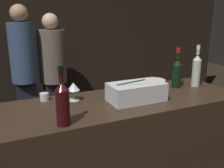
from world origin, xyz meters
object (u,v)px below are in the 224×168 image
at_px(ice_bin_with_bottles, 136,91).
at_px(red_wine_bottle_black_foil, 63,102).
at_px(person_in_hoodie, 24,68).
at_px(wine_glass, 73,87).
at_px(candle_votive, 44,97).
at_px(person_blond_tee, 53,69).
at_px(bowl_white, 154,83).
at_px(red_wine_bottle_burgundy, 177,72).
at_px(white_wine_bottle, 196,69).

bearing_deg(ice_bin_with_bottles, red_wine_bottle_black_foil, -162.12).
bearing_deg(person_in_hoodie, wine_glass, -112.70).
height_order(candle_votive, person_blond_tee, person_blond_tee).
relative_size(red_wine_bottle_black_foil, person_in_hoodie, 0.19).
distance_m(bowl_white, person_in_hoodie, 1.82).
xyz_separation_m(wine_glass, person_blond_tee, (0.21, 1.70, -0.23)).
bearing_deg(person_in_hoodie, person_blond_tee, -17.66).
xyz_separation_m(bowl_white, candle_votive, (-0.89, 0.06, -0.01)).
xyz_separation_m(bowl_white, wine_glass, (-0.70, -0.03, 0.06)).
distance_m(ice_bin_with_bottles, red_wine_bottle_black_foil, 0.60).
bearing_deg(red_wine_bottle_black_foil, person_blond_tee, 79.76).
bearing_deg(ice_bin_with_bottles, person_blond_tee, 95.88).
bearing_deg(candle_votive, ice_bin_with_bottles, -25.10).
relative_size(wine_glass, candle_votive, 2.05).
height_order(red_wine_bottle_burgundy, red_wine_bottle_black_foil, red_wine_bottle_burgundy).
bearing_deg(person_in_hoodie, candle_votive, -119.41).
xyz_separation_m(white_wine_bottle, person_in_hoodie, (-1.22, 1.70, -0.20)).
bearing_deg(red_wine_bottle_burgundy, person_in_hoodie, 122.13).
bearing_deg(ice_bin_with_bottles, candle_votive, 154.90).
distance_m(bowl_white, red_wine_bottle_black_foil, 0.96).
relative_size(bowl_white, wine_glass, 1.39).
distance_m(candle_votive, red_wine_bottle_black_foil, 0.47).
bearing_deg(white_wine_bottle, red_wine_bottle_burgundy, 167.72).
xyz_separation_m(candle_votive, red_wine_bottle_black_foil, (0.02, -0.46, 0.11)).
bearing_deg(candle_votive, red_wine_bottle_black_foil, -87.22).
relative_size(bowl_white, candle_votive, 2.84).
height_order(wine_glass, red_wine_bottle_black_foil, red_wine_bottle_black_foil).
bearing_deg(white_wine_bottle, person_blond_tee, 115.32).
relative_size(bowl_white, red_wine_bottle_black_foil, 0.55).
height_order(ice_bin_with_bottles, red_wine_bottle_burgundy, red_wine_bottle_burgundy).
relative_size(bowl_white, white_wine_bottle, 0.52).
bearing_deg(person_in_hoodie, red_wine_bottle_burgundy, -86.59).
bearing_deg(bowl_white, red_wine_bottle_black_foil, -155.23).
height_order(candle_votive, red_wine_bottle_burgundy, red_wine_bottle_burgundy).
distance_m(bowl_white, candle_votive, 0.89).
xyz_separation_m(red_wine_bottle_burgundy, person_blond_tee, (-0.67, 1.74, -0.26)).
height_order(bowl_white, wine_glass, wine_glass).
relative_size(white_wine_bottle, person_blond_tee, 0.21).
bearing_deg(wine_glass, red_wine_bottle_burgundy, -2.54).
relative_size(ice_bin_with_bottles, wine_glass, 3.00).
relative_size(wine_glass, red_wine_bottle_black_foil, 0.40).
bearing_deg(red_wine_bottle_burgundy, wine_glass, 177.46).
height_order(red_wine_bottle_burgundy, white_wine_bottle, white_wine_bottle).
distance_m(bowl_white, wine_glass, 0.70).
relative_size(wine_glass, red_wine_bottle_burgundy, 0.39).
bearing_deg(ice_bin_with_bottles, bowl_white, 35.87).
height_order(ice_bin_with_bottles, white_wine_bottle, white_wine_bottle).
xyz_separation_m(red_wine_bottle_burgundy, red_wine_bottle_black_foil, (-1.04, -0.33, 0.00)).
height_order(bowl_white, white_wine_bottle, white_wine_bottle).
distance_m(red_wine_bottle_burgundy, person_in_hoodie, 1.97).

